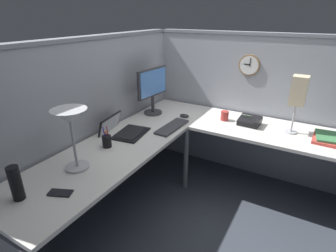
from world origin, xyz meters
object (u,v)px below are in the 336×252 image
object	(u,v)px
keyboard	(172,127)
desk_lamp_dome	(70,121)
desk_lamp_paper	(298,92)
coffee_mug	(225,116)
monitor	(153,88)
pen_cup	(107,141)
book_stack	(327,138)
laptop	(122,130)
computer_mouse	(184,116)
wall_clock	(249,65)
thermos_flask	(16,183)
office_phone	(250,121)
cell_phone	(60,193)

from	to	relation	value
keyboard	desk_lamp_dome	bearing A→B (deg)	167.43
desk_lamp_paper	coffee_mug	bearing A→B (deg)	90.95
monitor	pen_cup	distance (m)	0.90
book_stack	coffee_mug	distance (m)	0.93
keyboard	book_stack	distance (m)	1.37
laptop	computer_mouse	distance (m)	0.72
monitor	coffee_mug	size ratio (longest dim) A/B	5.21
laptop	desk_lamp_paper	bearing A→B (deg)	-59.99
monitor	wall_clock	world-z (taller)	wall_clock
thermos_flask	book_stack	bearing A→B (deg)	-41.15
desk_lamp_paper	laptop	bearing A→B (deg)	120.01
pen_cup	monitor	bearing A→B (deg)	6.54
office_phone	wall_clock	bearing A→B (deg)	24.34
computer_mouse	keyboard	bearing A→B (deg)	-175.43
keyboard	desk_lamp_paper	distance (m)	1.17
keyboard	thermos_flask	size ratio (longest dim) A/B	1.95
monitor	cell_phone	world-z (taller)	monitor
keyboard	coffee_mug	world-z (taller)	coffee_mug
desk_lamp_dome	thermos_flask	xyz separation A→B (m)	(-0.42, 0.04, -0.25)
computer_mouse	pen_cup	bearing A→B (deg)	164.66
wall_clock	laptop	bearing A→B (deg)	142.85
office_phone	computer_mouse	bearing A→B (deg)	101.65
keyboard	book_stack	bearing A→B (deg)	-69.90
keyboard	cell_phone	size ratio (longest dim) A/B	2.99
computer_mouse	desk_lamp_paper	xyz separation A→B (m)	(0.14, -1.04, 0.37)
laptop	keyboard	bearing A→B (deg)	-47.12
computer_mouse	desk_lamp_dome	bearing A→B (deg)	170.22
laptop	thermos_flask	distance (m)	1.06
coffee_mug	wall_clock	world-z (taller)	wall_clock
keyboard	office_phone	distance (m)	0.78
laptop	keyboard	size ratio (longest dim) A/B	0.99
laptop	pen_cup	xyz separation A→B (m)	(-0.28, -0.07, 0.03)
laptop	wall_clock	xyz separation A→B (m)	(1.11, -0.84, 0.50)
computer_mouse	monitor	bearing A→B (deg)	100.47
book_stack	office_phone	bearing A→B (deg)	88.33
monitor	computer_mouse	world-z (taller)	monitor
laptop	office_phone	bearing A→B (deg)	-51.71
keyboard	wall_clock	distance (m)	1.05
thermos_flask	coffee_mug	bearing A→B (deg)	-19.64
laptop	book_stack	bearing A→B (deg)	-65.36
monitor	desk_lamp_paper	distance (m)	1.41
monitor	pen_cup	xyz separation A→B (m)	(-0.86, -0.10, -0.24)
book_stack	desk_lamp_paper	bearing A→B (deg)	84.73
computer_mouse	coffee_mug	size ratio (longest dim) A/B	1.08
monitor	coffee_mug	world-z (taller)	monitor
thermos_flask	pen_cup	bearing A→B (deg)	-0.14
keyboard	desk_lamp_paper	bearing A→B (deg)	-63.78
computer_mouse	coffee_mug	world-z (taller)	coffee_mug
book_stack	monitor	bearing A→B (deg)	96.17
desk_lamp_dome	book_stack	size ratio (longest dim) A/B	1.49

